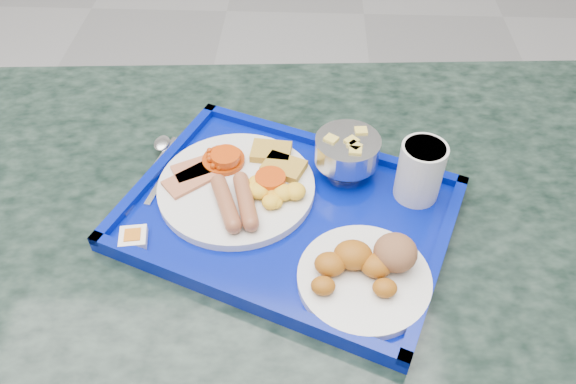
# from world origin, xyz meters

# --- Properties ---
(table) EXTENTS (1.25, 0.87, 0.75)m
(table) POSITION_xyz_m (0.40, -0.00, 0.56)
(table) COLOR gray
(table) RESTS_ON floor
(tray) EXTENTS (0.52, 0.46, 0.03)m
(tray) POSITION_xyz_m (0.38, 0.00, 0.76)
(tray) COLOR #031291
(tray) RESTS_ON table
(main_plate) EXTENTS (0.23, 0.23, 0.04)m
(main_plate) POSITION_xyz_m (0.31, 0.04, 0.78)
(main_plate) COLOR silver
(main_plate) RESTS_ON tray
(bread_plate) EXTENTS (0.17, 0.17, 0.05)m
(bread_plate) POSITION_xyz_m (0.48, -0.10, 0.78)
(bread_plate) COLOR silver
(bread_plate) RESTS_ON tray
(fruit_bowl) EXTENTS (0.09, 0.09, 0.07)m
(fruit_bowl) POSITION_xyz_m (0.46, 0.09, 0.81)
(fruit_bowl) COLOR #B7B6B9
(fruit_bowl) RESTS_ON tray
(juice_cup) EXTENTS (0.06, 0.06, 0.09)m
(juice_cup) POSITION_xyz_m (0.56, 0.05, 0.81)
(juice_cup) COLOR silver
(juice_cup) RESTS_ON tray
(spoon) EXTENTS (0.05, 0.15, 0.01)m
(spoon) POSITION_xyz_m (0.18, 0.12, 0.77)
(spoon) COLOR #B7B6B9
(spoon) RESTS_ON tray
(knife) EXTENTS (0.06, 0.17, 0.00)m
(knife) POSITION_xyz_m (0.18, 0.07, 0.77)
(knife) COLOR #B7B6B9
(knife) RESTS_ON tray
(jam_packet) EXTENTS (0.04, 0.04, 0.01)m
(jam_packet) POSITION_xyz_m (0.18, -0.06, 0.77)
(jam_packet) COLOR white
(jam_packet) RESTS_ON tray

